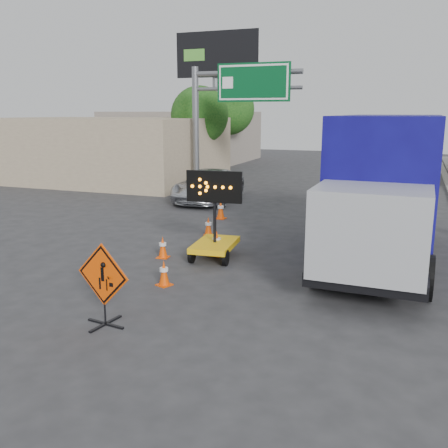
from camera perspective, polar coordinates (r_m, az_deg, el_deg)
The scene contains 16 objects.
ground at distance 10.54m, azimuth -10.91°, elevation -12.11°, with size 100.00×100.00×0.00m, color #2D2D30.
storefront_left_near at distance 34.08m, azimuth -13.52°, elevation 8.34°, with size 14.00×10.00×4.00m, color tan.
storefront_left_far at distance 46.71m, azimuth -4.75°, elevation 9.97°, with size 12.00×10.00×4.40m, color gray.
highway_gantry at distance 27.75m, azimuth 0.69°, elevation 14.12°, with size 6.18×0.38×6.90m.
billboard at distance 36.66m, azimuth -0.83°, elevation 17.34°, with size 6.10×0.54×9.85m.
tree_left_near at distance 32.83m, azimuth -2.79°, elevation 12.30°, with size 3.71×3.71×6.03m.
tree_left_far at distance 40.62m, azimuth 0.53°, elevation 13.00°, with size 4.10×4.10×6.66m.
construction_sign at distance 10.66m, azimuth -13.62°, elevation -6.53°, with size 1.33×0.95×1.77m.
arrow_board at distance 15.16m, azimuth -1.06°, elevation -1.71°, with size 1.70×1.99×2.69m.
pickup_truck at distance 25.12m, azimuth -1.74°, elevation 4.45°, with size 2.59×5.62×1.56m, color silver.
box_truck at distance 15.49m, azimuth 17.84°, elevation 3.02°, with size 3.00×9.05×4.28m.
cone_a at distance 12.97m, azimuth -6.88°, elevation -5.56°, with size 0.44×0.44×0.67m.
cone_b at distance 15.39m, azimuth -7.01°, elevation -2.63°, with size 0.37×0.37×0.67m.
cone_c at distance 15.53m, azimuth -0.85°, elevation -2.18°, with size 0.48×0.48×0.79m.
cone_d at distance 17.98m, azimuth -1.81°, elevation -0.26°, with size 0.45×0.45×0.70m.
cone_e at distance 20.85m, azimuth -0.39°, elevation 1.67°, with size 0.44×0.44×0.79m.
Camera 1 is at (5.17, -8.07, 4.38)m, focal length 40.00 mm.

